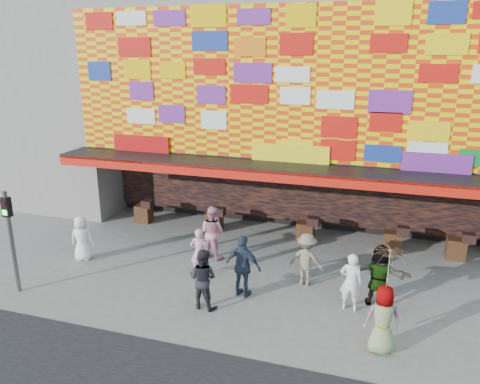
% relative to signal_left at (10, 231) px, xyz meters
% --- Properties ---
extents(ground, '(90.00, 90.00, 0.00)m').
position_rel_signal_left_xyz_m(ground, '(6.20, 1.50, -1.86)').
color(ground, slate).
rests_on(ground, ground).
extents(shop_building, '(15.20, 9.40, 10.00)m').
position_rel_signal_left_xyz_m(shop_building, '(6.20, 9.68, 3.37)').
color(shop_building, gray).
rests_on(shop_building, ground).
extents(neighbor_left, '(11.00, 8.00, 12.00)m').
position_rel_signal_left_xyz_m(neighbor_left, '(-6.80, 9.50, 4.14)').
color(neighbor_left, gray).
rests_on(neighbor_left, ground).
extents(signal_left, '(0.22, 0.20, 3.00)m').
position_rel_signal_left_xyz_m(signal_left, '(0.00, 0.00, 0.00)').
color(signal_left, '#59595B').
rests_on(signal_left, ground).
extents(ped_a, '(0.83, 0.64, 1.50)m').
position_rel_signal_left_xyz_m(ped_a, '(0.50, 2.35, -1.11)').
color(ped_a, white).
rests_on(ped_a, ground).
extents(ped_b, '(0.64, 0.49, 1.55)m').
position_rel_signal_left_xyz_m(ped_b, '(4.60, 2.42, -1.09)').
color(ped_b, pink).
rests_on(ped_b, ground).
extents(ped_c, '(0.89, 0.74, 1.67)m').
position_rel_signal_left_xyz_m(ped_c, '(5.37, 0.79, -1.03)').
color(ped_c, '#222127').
rests_on(ped_c, ground).
extents(ped_d, '(1.10, 0.72, 1.59)m').
position_rel_signal_left_xyz_m(ped_d, '(7.78, 2.87, -1.06)').
color(ped_d, '#787157').
rests_on(ped_d, ground).
extents(ped_e, '(1.12, 0.62, 1.81)m').
position_rel_signal_left_xyz_m(ped_e, '(6.22, 1.68, -0.96)').
color(ped_e, '#2B374C').
rests_on(ped_e, ground).
extents(ped_f, '(1.66, 0.69, 1.74)m').
position_rel_signal_left_xyz_m(ped_f, '(9.83, 2.31, -0.99)').
color(ped_f, gray).
rests_on(ped_f, ground).
extents(ped_g, '(0.90, 0.68, 1.65)m').
position_rel_signal_left_xyz_m(ped_g, '(9.96, 0.20, -1.04)').
color(ped_g, gray).
rests_on(ped_g, ground).
extents(ped_h, '(0.61, 0.43, 1.61)m').
position_rel_signal_left_xyz_m(ped_h, '(9.13, 1.84, -1.06)').
color(ped_h, white).
rests_on(ped_h, ground).
extents(ped_i, '(1.04, 0.92, 1.78)m').
position_rel_signal_left_xyz_m(ped_i, '(4.50, 3.82, -0.97)').
color(ped_i, pink).
rests_on(ped_i, ground).
extents(parasol, '(1.24, 1.25, 1.82)m').
position_rel_signal_left_xyz_m(parasol, '(9.96, 0.20, 0.27)').
color(parasol, beige).
rests_on(parasol, ground).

